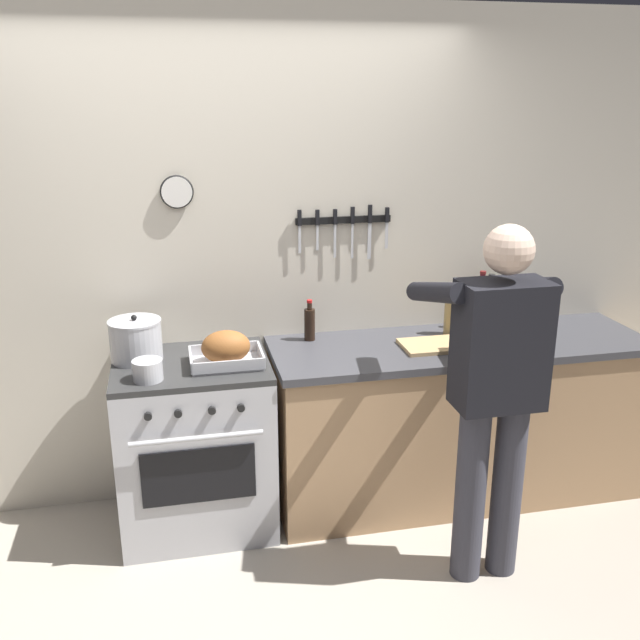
% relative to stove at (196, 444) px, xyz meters
% --- Properties ---
extents(wall_back, '(6.00, 0.13, 2.60)m').
position_rel_stove_xyz_m(wall_back, '(0.22, 0.36, 0.85)').
color(wall_back, beige).
rests_on(wall_back, ground).
extents(counter_block, '(2.03, 0.65, 0.90)m').
position_rel_stove_xyz_m(counter_block, '(1.42, 0.00, 0.00)').
color(counter_block, tan).
rests_on(counter_block, ground).
extents(stove, '(0.76, 0.67, 0.90)m').
position_rel_stove_xyz_m(stove, '(0.00, 0.00, 0.00)').
color(stove, '#BCBCC1').
rests_on(stove, ground).
extents(person_cook, '(0.51, 0.63, 1.66)m').
position_rel_stove_xyz_m(person_cook, '(1.29, -0.68, 0.50)').
color(person_cook, '#383842').
rests_on(person_cook, ground).
extents(roasting_pan, '(0.35, 0.26, 0.17)m').
position_rel_stove_xyz_m(roasting_pan, '(0.17, -0.07, 0.53)').
color(roasting_pan, '#B7B7BC').
rests_on(roasting_pan, stove).
extents(stock_pot, '(0.26, 0.26, 0.23)m').
position_rel_stove_xyz_m(stock_pot, '(-0.26, 0.10, 0.55)').
color(stock_pot, '#B7B7BC').
rests_on(stock_pot, stove).
extents(saucepan, '(0.14, 0.14, 0.10)m').
position_rel_stove_xyz_m(saucepan, '(-0.20, -0.18, 0.50)').
color(saucepan, '#B7B7BC').
rests_on(saucepan, stove).
extents(cutting_board, '(0.36, 0.24, 0.02)m').
position_rel_stove_xyz_m(cutting_board, '(1.26, -0.05, 0.46)').
color(cutting_board, tan).
rests_on(cutting_board, counter_block).
extents(bottle_vinegar, '(0.07, 0.07, 0.25)m').
position_rel_stove_xyz_m(bottle_vinegar, '(1.40, 0.13, 0.56)').
color(bottle_vinegar, '#997F4C').
rests_on(bottle_vinegar, counter_block).
extents(bottle_soy_sauce, '(0.06, 0.06, 0.22)m').
position_rel_stove_xyz_m(bottle_soy_sauce, '(0.64, 0.20, 0.54)').
color(bottle_soy_sauce, black).
rests_on(bottle_soy_sauce, counter_block).
extents(bottle_wine_red, '(0.07, 0.07, 0.33)m').
position_rel_stove_xyz_m(bottle_wine_red, '(1.61, 0.20, 0.59)').
color(bottle_wine_red, '#47141E').
rests_on(bottle_wine_red, counter_block).
extents(bottle_olive_oil, '(0.07, 0.07, 0.29)m').
position_rel_stove_xyz_m(bottle_olive_oil, '(1.69, 0.25, 0.57)').
color(bottle_olive_oil, '#385623').
rests_on(bottle_olive_oil, counter_block).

